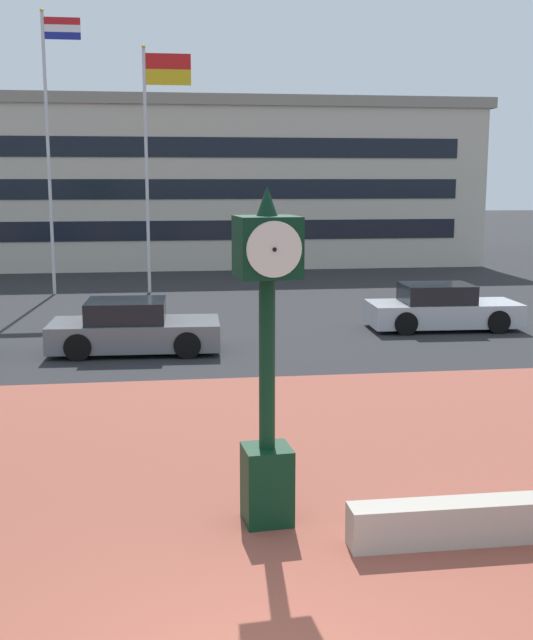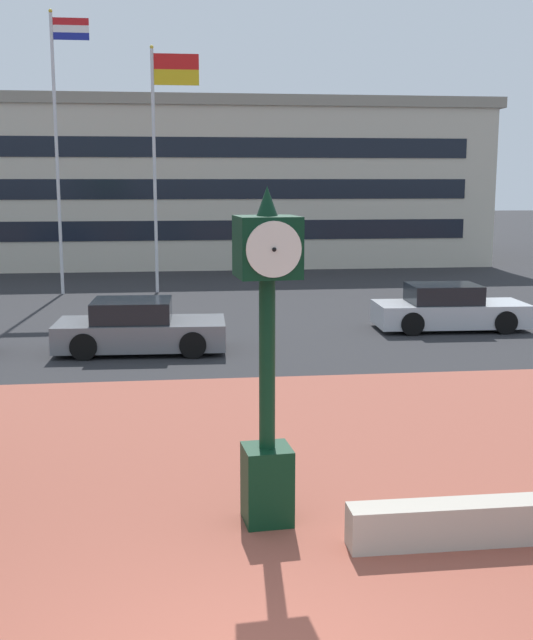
# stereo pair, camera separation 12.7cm
# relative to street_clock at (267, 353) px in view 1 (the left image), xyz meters

# --- Properties ---
(plaza_brick_paving) EXTENTS (44.00, 14.45, 0.01)m
(plaza_brick_paving) POSITION_rel_street_clock_xyz_m (-0.55, 0.03, -2.12)
(plaza_brick_paving) COLOR brown
(plaza_brick_paving) RESTS_ON ground
(planter_wall) EXTENTS (3.20, 0.42, 0.50)m
(planter_wall) POSITION_rel_street_clock_xyz_m (2.42, -0.87, -1.88)
(planter_wall) COLOR #ADA393
(planter_wall) RESTS_ON ground
(street_clock) EXTENTS (0.77, 0.83, 4.09)m
(street_clock) POSITION_rel_street_clock_xyz_m (0.00, 0.00, 0.00)
(street_clock) COLOR black
(street_clock) RESTS_ON ground
(car_street_near) EXTENTS (4.24, 1.94, 1.28)m
(car_street_near) POSITION_rel_street_clock_xyz_m (6.63, 12.17, -1.56)
(car_street_near) COLOR #B7BABF
(car_street_near) RESTS_ON ground
(car_street_mid) EXTENTS (4.17, 2.10, 1.28)m
(car_street_mid) POSITION_rel_street_clock_xyz_m (-1.90, 10.25, -1.56)
(car_street_mid) COLOR slate
(car_street_mid) RESTS_ON ground
(flagpole_primary) EXTENTS (1.37, 0.14, 10.03)m
(flagpole_primary) POSITION_rel_street_clock_xyz_m (-4.97, 20.79, 3.49)
(flagpole_primary) COLOR silver
(flagpole_primary) RESTS_ON ground
(flagpole_secondary) EXTENTS (1.74, 0.14, 8.89)m
(flagpole_secondary) POSITION_rel_street_clock_xyz_m (-1.38, 20.79, 3.23)
(flagpole_secondary) COLOR silver
(flagpole_secondary) RESTS_ON ground
(civic_building) EXTENTS (31.44, 11.81, 7.98)m
(civic_building) POSITION_rel_street_clock_xyz_m (-1.03, 33.52, 1.87)
(civic_building) COLOR beige
(civic_building) RESTS_ON ground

